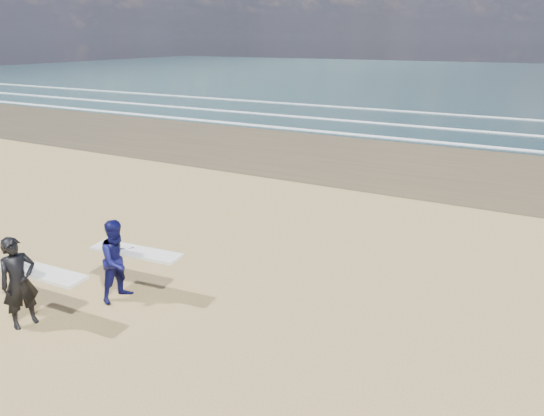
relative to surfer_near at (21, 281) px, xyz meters
The scene contains 2 objects.
surfer_near is the anchor object (origin of this frame).
surfer_far 1.99m from the surfer_near, 60.89° to the left, with size 2.24×1.24×1.90m.
Camera 1 is at (8.22, -5.40, 5.67)m, focal length 32.00 mm.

